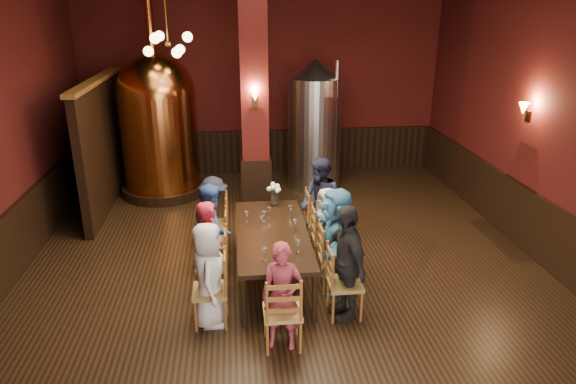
{
  "coord_description": "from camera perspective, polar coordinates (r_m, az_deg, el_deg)",
  "views": [
    {
      "loc": [
        -0.7,
        -6.68,
        3.82
      ],
      "look_at": [
        0.05,
        0.2,
        1.23
      ],
      "focal_mm": 32.0,
      "sensor_mm": 36.0,
      "label": 1
    }
  ],
  "objects": [
    {
      "name": "chair_6",
      "position": [
        7.8,
        4.32,
        -5.1
      ],
      "size": [
        0.46,
        0.46,
        0.92
      ],
      "primitive_type": null,
      "rotation": [
        0.0,
        0.0,
        1.57
      ],
      "color": "brown",
      "rests_on": "ground"
    },
    {
      "name": "person_1",
      "position": [
        7.01,
        -8.56,
        -6.3
      ],
      "size": [
        0.34,
        0.51,
        1.38
      ],
      "primitive_type": "imported",
      "rotation": [
        0.0,
        0.0,
        1.55
      ],
      "color": "#B61F30",
      "rests_on": "ground"
    },
    {
      "name": "person_3",
      "position": [
        8.24,
        -8.21,
        -2.52
      ],
      "size": [
        0.57,
        0.86,
        1.26
      ],
      "primitive_type": "imported",
      "rotation": [
        0.0,
        0.0,
        1.7
      ],
      "color": "black",
      "rests_on": "ground"
    },
    {
      "name": "steel_vessel",
      "position": [
        10.93,
        2.95,
        7.46
      ],
      "size": [
        1.44,
        1.44,
        2.72
      ],
      "rotation": [
        0.0,
        0.0,
        -0.34
      ],
      "color": "#B2B2B7",
      "rests_on": "ground"
    },
    {
      "name": "wainscot_right",
      "position": [
        8.8,
        26.46,
        -3.97
      ],
      "size": [
        0.08,
        9.9,
        1.0
      ],
      "primitive_type": "cube",
      "color": "black",
      "rests_on": "ground"
    },
    {
      "name": "chair_7",
      "position": [
        8.4,
        3.52,
        -3.13
      ],
      "size": [
        0.46,
        0.46,
        0.92
      ],
      "primitive_type": null,
      "rotation": [
        0.0,
        0.0,
        1.57
      ],
      "color": "brown",
      "rests_on": "ground"
    },
    {
      "name": "copper_kettle",
      "position": [
        10.78,
        -14.17,
        7.36
      ],
      "size": [
        1.81,
        1.81,
        4.08
      ],
      "rotation": [
        0.0,
        0.0,
        0.2
      ],
      "color": "black",
      "rests_on": "ground"
    },
    {
      "name": "rose_vase",
      "position": [
        8.12,
        -1.53,
        0.13
      ],
      "size": [
        0.22,
        0.22,
        0.38
      ],
      "color": "white",
      "rests_on": "dining_table"
    },
    {
      "name": "column",
      "position": [
        9.62,
        -3.79,
        11.05
      ],
      "size": [
        0.58,
        0.58,
        4.5
      ],
      "primitive_type": "cube",
      "color": "#46100F",
      "rests_on": "ground"
    },
    {
      "name": "person_5",
      "position": [
        7.09,
        5.31,
        -5.27
      ],
      "size": [
        0.51,
        1.41,
        1.5
      ],
      "primitive_type": "imported",
      "rotation": [
        0.0,
        0.0,
        4.66
      ],
      "color": "teal",
      "rests_on": "ground"
    },
    {
      "name": "wine_glass_4",
      "position": [
        7.41,
        -2.87,
        -3.31
      ],
      "size": [
        0.07,
        0.07,
        0.17
      ],
      "primitive_type": null,
      "color": "white",
      "rests_on": "dining_table"
    },
    {
      "name": "wine_glass_7",
      "position": [
        6.5,
        -2.64,
        -6.89
      ],
      "size": [
        0.07,
        0.07,
        0.17
      ],
      "primitive_type": null,
      "color": "white",
      "rests_on": "dining_table"
    },
    {
      "name": "partition",
      "position": [
        10.53,
        -19.79,
        4.85
      ],
      "size": [
        0.22,
        3.5,
        2.4
      ],
      "primitive_type": "cube",
      "color": "black",
      "rests_on": "ground"
    },
    {
      "name": "wine_glass_2",
      "position": [
        7.29,
        0.83,
        -3.7
      ],
      "size": [
        0.07,
        0.07,
        0.17
      ],
      "primitive_type": null,
      "color": "white",
      "rests_on": "dining_table"
    },
    {
      "name": "wine_glass_6",
      "position": [
        6.68,
        1.16,
        -6.07
      ],
      "size": [
        0.07,
        0.07,
        0.17
      ],
      "primitive_type": null,
      "color": "white",
      "rests_on": "dining_table"
    },
    {
      "name": "chair_5",
      "position": [
        7.22,
        5.24,
        -7.34
      ],
      "size": [
        0.46,
        0.46,
        0.92
      ],
      "primitive_type": null,
      "rotation": [
        0.0,
        0.0,
        1.57
      ],
      "color": "brown",
      "rests_on": "ground"
    },
    {
      "name": "chair_2",
      "position": [
        7.7,
        -8.29,
        -5.63
      ],
      "size": [
        0.46,
        0.46,
        0.92
      ],
      "primitive_type": null,
      "rotation": [
        0.0,
        0.0,
        -1.57
      ],
      "color": "brown",
      "rests_on": "ground"
    },
    {
      "name": "chair_3",
      "position": [
        8.31,
        -8.15,
        -3.6
      ],
      "size": [
        0.46,
        0.46,
        0.92
      ],
      "primitive_type": null,
      "rotation": [
        0.0,
        0.0,
        -1.57
      ],
      "color": "brown",
      "rests_on": "ground"
    },
    {
      "name": "person_0",
      "position": [
        6.42,
        -8.77,
        -9.08
      ],
      "size": [
        0.45,
        0.68,
        1.36
      ],
      "primitive_type": "imported",
      "rotation": [
        0.0,
        0.0,
        1.54
      ],
      "color": "silver",
      "rests_on": "ground"
    },
    {
      "name": "person_4",
      "position": [
        6.5,
        6.44,
        -7.72
      ],
      "size": [
        0.58,
        0.96,
        1.53
      ],
      "primitive_type": "imported",
      "rotation": [
        0.0,
        0.0,
        4.96
      ],
      "color": "black",
      "rests_on": "ground"
    },
    {
      "name": "wine_glass_5",
      "position": [
        7.72,
        -2.12,
        -2.3
      ],
      "size": [
        0.07,
        0.07,
        0.17
      ],
      "primitive_type": null,
      "color": "white",
      "rests_on": "dining_table"
    },
    {
      "name": "wine_glass_0",
      "position": [
        7.77,
        0.27,
        -2.12
      ],
      "size": [
        0.07,
        0.07,
        0.17
      ],
      "primitive_type": null,
      "color": "white",
      "rests_on": "dining_table"
    },
    {
      "name": "person_8",
      "position": [
        5.97,
        -0.64,
        -11.52
      ],
      "size": [
        0.54,
        0.42,
        1.32
      ],
      "primitive_type": "imported",
      "rotation": [
        0.0,
        0.0,
        6.06
      ],
      "color": "maroon",
      "rests_on": "ground"
    },
    {
      "name": "sconce_wall",
      "position": [
        8.93,
        25.21,
        8.1
      ],
      "size": [
        0.2,
        0.2,
        0.36
      ],
      "primitive_type": null,
      "rotation": [
        0.0,
        0.0,
        1.57
      ],
      "color": "black",
      "rests_on": "room"
    },
    {
      "name": "wine_glass_1",
      "position": [
        7.58,
        -2.69,
        -2.75
      ],
      "size": [
        0.07,
        0.07,
        0.17
      ],
      "primitive_type": null,
      "color": "white",
      "rests_on": "dining_table"
    },
    {
      "name": "person_2",
      "position": [
        7.6,
        -8.38,
        -4.06
      ],
      "size": [
        0.39,
        0.7,
        1.38
      ],
      "primitive_type": "imported",
      "rotation": [
        0.0,
        0.0,
        1.67
      ],
      "color": "#2B4F91",
      "rests_on": "ground"
    },
    {
      "name": "sconce_column",
      "position": [
        9.33,
        -3.7,
        10.45
      ],
      "size": [
        0.2,
        0.2,
        0.36
      ],
      "primitive_type": null,
      "rotation": [
        0.0,
        0.0,
        3.14
      ],
      "color": "black",
      "rests_on": "column"
    },
    {
      "name": "room",
      "position": [
        6.9,
        -0.21,
        7.33
      ],
      "size": [
        10.0,
        10.02,
        4.5
      ],
      "color": "black",
      "rests_on": "ground"
    },
    {
      "name": "wainscot_back",
      "position": [
        12.13,
        -2.65,
        4.58
      ],
      "size": [
        7.9,
        0.08,
        1.0
      ],
      "primitive_type": "cube",
      "color": "black",
      "rests_on": "ground"
    },
    {
      "name": "chair_4",
      "position": [
        6.65,
        6.34,
        -10.01
      ],
      "size": [
        0.46,
        0.46,
        0.92
      ],
      "primitive_type": null,
      "rotation": [
        0.0,
        0.0,
        1.57
      ],
      "color": "brown",
      "rests_on": "ground"
    },
    {
      "name": "person_6",
      "position": [
        7.73,
        4.35,
        -3.98
      ],
      "size": [
        0.58,
        0.71,
        1.25
      ],
      "primitive_type": "imported",
      "rotation": [
        0.0,
        0.0,
        5.05
      ],
      "color": "#B7B2A1",
      "rests_on": "ground"
    },
    {
      "name": "chair_8",
      "position": [
        6.07,
        -0.63,
        -13.12
      ],
      "size": [
        0.46,
        0.46,
        0.92
      ],
      "primitive_type": null,
      "rotation": [
        0.0,
        0.0,
        3.14
      ],
      "color": "brown",
      "rests_on": "ground"
    },
    {
      "name": "person_7",
      "position": [
        8.29,
        3.57,
        -1.27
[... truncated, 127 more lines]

